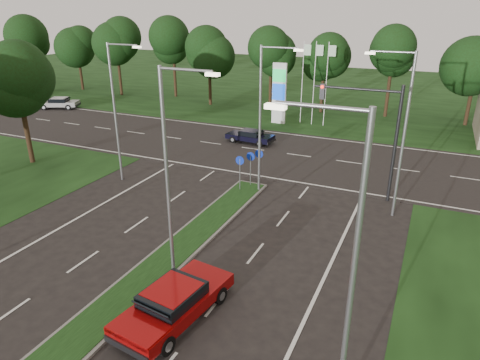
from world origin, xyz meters
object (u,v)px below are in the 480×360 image
at_px(red_sedan, 174,302).
at_px(far_car_a, 59,103).
at_px(far_car_b, 0,96).
at_px(navy_sedan, 250,136).

xyz_separation_m(red_sedan, far_car_a, (-32.07, 25.29, -0.06)).
relative_size(red_sedan, far_car_a, 1.09).
distance_m(red_sedan, far_car_b, 49.37).
bearing_deg(red_sedan, far_car_a, 149.04).
bearing_deg(far_car_b, far_car_a, -114.04).
xyz_separation_m(far_car_a, far_car_b, (-10.21, 0.20, -0.06)).
distance_m(far_car_a, far_car_b, 10.21).
xyz_separation_m(navy_sedan, far_car_b, (-35.88, 3.43, 0.02)).
bearing_deg(far_car_b, red_sedan, -144.01).
bearing_deg(far_car_a, far_car_b, 64.56).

